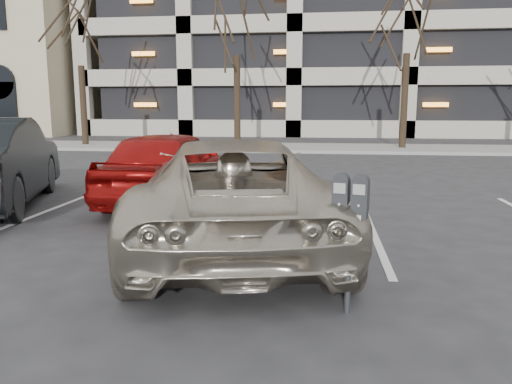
{
  "coord_description": "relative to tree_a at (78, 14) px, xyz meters",
  "views": [
    {
      "loc": [
        0.59,
        -5.52,
        1.86
      ],
      "look_at": [
        -0.05,
        -0.51,
        0.98
      ],
      "focal_mm": 35.0,
      "sensor_mm": 36.0,
      "label": 1
    }
  ],
  "objects": [
    {
      "name": "stall_lines",
      "position": [
        8.6,
        -13.7,
        -5.77
      ],
      "size": [
        16.9,
        5.2,
        0.0
      ],
      "color": "silver",
      "rests_on": "ground"
    },
    {
      "name": "car_red",
      "position": [
        7.72,
        -12.3,
        -5.06
      ],
      "size": [
        1.77,
        4.22,
        1.43
      ],
      "primitive_type": "imported",
      "rotation": [
        0.0,
        0.0,
        3.12
      ],
      "color": "#990F0D",
      "rests_on": "ground"
    },
    {
      "name": "parking_meter",
      "position": [
        10.87,
        -17.18,
        -4.81
      ],
      "size": [
        0.34,
        0.21,
        1.25
      ],
      "rotation": [
        0.0,
        0.0,
        -0.3
      ],
      "color": "black",
      "rests_on": "ground"
    },
    {
      "name": "ground",
      "position": [
        10.0,
        -16.0,
        -5.77
      ],
      "size": [
        140.0,
        140.0,
        0.0
      ],
      "primitive_type": "plane",
      "color": "#28282B",
      "rests_on": "ground"
    },
    {
      "name": "parking_garage",
      "position": [
        22.0,
        17.84,
        3.49
      ],
      "size": [
        52.0,
        20.0,
        19.0
      ],
      "color": "black",
      "rests_on": "ground"
    },
    {
      "name": "suv_silver",
      "position": [
        9.45,
        -15.09,
        -5.05
      ],
      "size": [
        3.43,
        5.57,
        1.45
      ],
      "rotation": [
        0.0,
        0.0,
        3.35
      ],
      "color": "#B7AD9C",
      "rests_on": "ground"
    },
    {
      "name": "tree_a",
      "position": [
        0.0,
        0.0,
        0.0
      ],
      "size": [
        3.52,
        3.52,
        7.99
      ],
      "color": "black",
      "rests_on": "ground"
    },
    {
      "name": "sidewalk",
      "position": [
        10.0,
        0.0,
        -5.71
      ],
      "size": [
        80.0,
        4.0,
        0.12
      ],
      "primitive_type": "cube",
      "color": "gray",
      "rests_on": "ground"
    }
  ]
}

